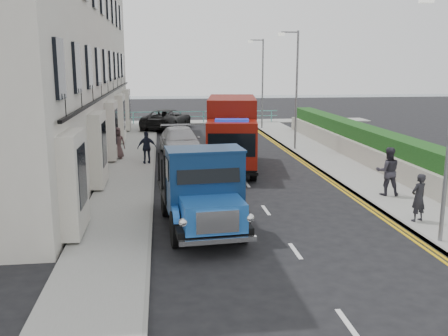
{
  "coord_description": "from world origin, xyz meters",
  "views": [
    {
      "loc": [
        -3.63,
        -14.81,
        5.15
      ],
      "look_at": [
        -1.4,
        2.89,
        1.4
      ],
      "focal_mm": 40.0,
      "sensor_mm": 36.0,
      "label": 1
    }
  ],
  "objects_px": {
    "lamp_mid": "(295,83)",
    "parked_car_front": "(187,171)",
    "lamp_near": "(448,106)",
    "red_lorry": "(232,131)",
    "lamp_far": "(261,78)",
    "bedford_lorry": "(204,195)",
    "pedestrian_east_near": "(419,198)"
  },
  "relations": [
    {
      "from": "lamp_mid",
      "to": "parked_car_front",
      "type": "xyz_separation_m",
      "value": [
        -6.78,
        -8.05,
        -3.33
      ]
    },
    {
      "from": "lamp_near",
      "to": "red_lorry",
      "type": "xyz_separation_m",
      "value": [
        -4.37,
        11.37,
        -2.14
      ]
    },
    {
      "from": "lamp_near",
      "to": "lamp_far",
      "type": "relative_size",
      "value": 1.0
    },
    {
      "from": "lamp_near",
      "to": "lamp_mid",
      "type": "xyz_separation_m",
      "value": [
        0.0,
        16.0,
        0.0
      ]
    },
    {
      "from": "bedford_lorry",
      "to": "red_lorry",
      "type": "xyz_separation_m",
      "value": [
        2.21,
        9.6,
        0.64
      ]
    },
    {
      "from": "lamp_mid",
      "to": "bedford_lorry",
      "type": "height_order",
      "value": "lamp_mid"
    },
    {
      "from": "red_lorry",
      "to": "lamp_far",
      "type": "bearing_deg",
      "value": 81.52
    },
    {
      "from": "red_lorry",
      "to": "pedestrian_east_near",
      "type": "height_order",
      "value": "red_lorry"
    },
    {
      "from": "lamp_mid",
      "to": "red_lorry",
      "type": "xyz_separation_m",
      "value": [
        -4.37,
        -4.63,
        -2.14
      ]
    },
    {
      "from": "bedford_lorry",
      "to": "pedestrian_east_near",
      "type": "xyz_separation_m",
      "value": [
        6.95,
        0.04,
        -0.31
      ]
    },
    {
      "from": "lamp_far",
      "to": "red_lorry",
      "type": "distance_m",
      "value": 15.42
    },
    {
      "from": "lamp_far",
      "to": "lamp_near",
      "type": "bearing_deg",
      "value": -90.0
    },
    {
      "from": "lamp_near",
      "to": "lamp_far",
      "type": "distance_m",
      "value": 26.0
    },
    {
      "from": "red_lorry",
      "to": "lamp_mid",
      "type": "bearing_deg",
      "value": 54.8
    },
    {
      "from": "parked_car_front",
      "to": "pedestrian_east_near",
      "type": "bearing_deg",
      "value": -48.47
    },
    {
      "from": "pedestrian_east_near",
      "to": "parked_car_front",
      "type": "bearing_deg",
      "value": -61.49
    },
    {
      "from": "lamp_near",
      "to": "pedestrian_east_near",
      "type": "relative_size",
      "value": 4.43
    },
    {
      "from": "lamp_mid",
      "to": "parked_car_front",
      "type": "bearing_deg",
      "value": -130.11
    },
    {
      "from": "lamp_near",
      "to": "lamp_far",
      "type": "height_order",
      "value": "same"
    },
    {
      "from": "lamp_far",
      "to": "lamp_mid",
      "type": "bearing_deg",
      "value": -90.0
    },
    {
      "from": "lamp_far",
      "to": "parked_car_front",
      "type": "xyz_separation_m",
      "value": [
        -6.78,
        -18.05,
        -3.33
      ]
    },
    {
      "from": "pedestrian_east_near",
      "to": "bedford_lorry",
      "type": "bearing_deg",
      "value": -20.5
    },
    {
      "from": "lamp_mid",
      "to": "parked_car_front",
      "type": "distance_m",
      "value": 11.03
    },
    {
      "from": "lamp_mid",
      "to": "lamp_far",
      "type": "height_order",
      "value": "same"
    },
    {
      "from": "lamp_far",
      "to": "red_lorry",
      "type": "xyz_separation_m",
      "value": [
        -4.37,
        -14.63,
        -2.14
      ]
    },
    {
      "from": "red_lorry",
      "to": "parked_car_front",
      "type": "bearing_deg",
      "value": -117.03
    },
    {
      "from": "lamp_far",
      "to": "parked_car_front",
      "type": "bearing_deg",
      "value": -110.58
    },
    {
      "from": "lamp_near",
      "to": "lamp_far",
      "type": "xyz_separation_m",
      "value": [
        0.0,
        26.0,
        0.0
      ]
    },
    {
      "from": "lamp_near",
      "to": "red_lorry",
      "type": "height_order",
      "value": "lamp_near"
    },
    {
      "from": "lamp_far",
      "to": "red_lorry",
      "type": "height_order",
      "value": "lamp_far"
    },
    {
      "from": "parked_car_front",
      "to": "lamp_near",
      "type": "bearing_deg",
      "value": -57.39
    },
    {
      "from": "lamp_near",
      "to": "lamp_mid",
      "type": "height_order",
      "value": "same"
    }
  ]
}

